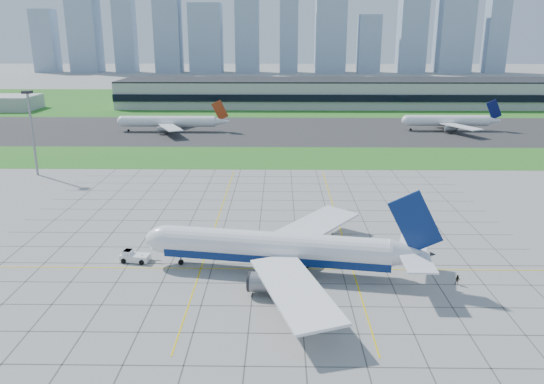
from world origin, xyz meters
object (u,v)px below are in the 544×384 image
object	(u,v)px
light_mast	(31,123)
airliner	(278,248)
distant_jet_2	(449,121)
crew_far	(458,280)
crew_near	(143,259)
pushback_tug	(134,257)
distant_jet_1	(170,121)

from	to	relation	value
light_mast	airliner	distance (m)	101.53
distant_jet_2	crew_far	bearing A→B (deg)	-106.26
light_mast	crew_near	distance (m)	82.41
crew_far	pushback_tug	bearing A→B (deg)	-170.36
distant_jet_1	distant_jet_2	bearing A→B (deg)	1.86
crew_far	distant_jet_1	distance (m)	169.10
airliner	crew_far	world-z (taller)	airliner
distant_jet_1	distant_jet_2	size ratio (longest dim) A/B	1.10
light_mast	distant_jet_1	xyz separation A→B (m)	(25.85, 76.20, -11.69)
light_mast	distant_jet_2	xyz separation A→B (m)	(149.99, 80.24, -11.69)
light_mast	distant_jet_2	distance (m)	170.50
light_mast	distant_jet_1	world-z (taller)	light_mast
light_mast	crew_far	size ratio (longest dim) A/B	13.98
crew_near	distant_jet_2	size ratio (longest dim) A/B	0.04
pushback_tug	crew_near	distance (m)	1.96
airliner	distant_jet_2	bearing A→B (deg)	72.21
pushback_tug	distant_jet_2	world-z (taller)	distant_jet_2
crew_far	distant_jet_1	xyz separation A→B (m)	(-79.42, 149.24, 3.57)
pushback_tug	distant_jet_2	xyz separation A→B (m)	(103.19, 144.26, 3.50)
airliner	distant_jet_2	xyz separation A→B (m)	(75.75, 148.53, -0.10)
crew_near	distant_jet_1	xyz separation A→B (m)	(-22.76, 140.93, 3.71)
light_mast	crew_near	world-z (taller)	light_mast
pushback_tug	crew_near	bearing A→B (deg)	-12.09
light_mast	crew_near	xyz separation A→B (m)	(48.61, -64.73, -15.41)
crew_near	distant_jet_2	xyz separation A→B (m)	(101.37, 144.97, 3.71)
light_mast	distant_jet_2	bearing A→B (deg)	28.15
distant_jet_1	airliner	bearing A→B (deg)	-71.48
distant_jet_2	airliner	bearing A→B (deg)	-117.02
pushback_tug	crew_far	xyz separation A→B (m)	(58.48, -9.02, -0.07)
airliner	pushback_tug	xyz separation A→B (m)	(-27.44, 4.27, -3.61)
airliner	crew_far	distance (m)	31.61
pushback_tug	distant_jet_1	distance (m)	141.82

